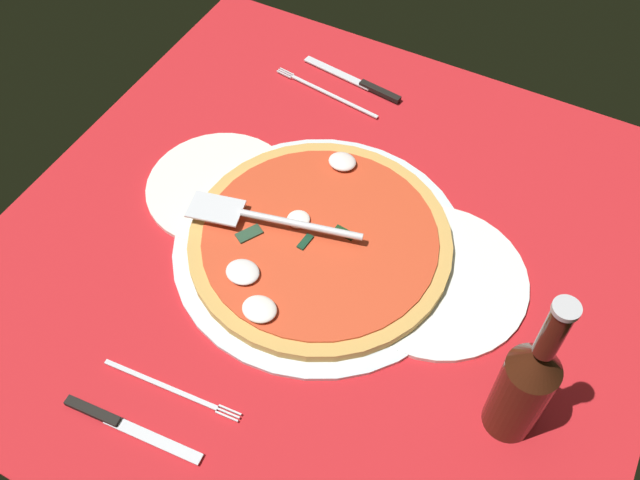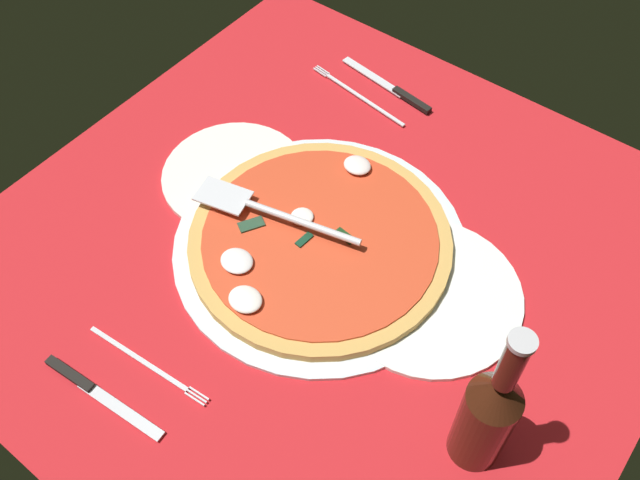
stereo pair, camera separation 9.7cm
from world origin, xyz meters
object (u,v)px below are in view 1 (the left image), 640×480
(dinner_plate_left, at_px, (220,187))
(pizza, at_px, (319,241))
(place_setting_far, at_px, (344,89))
(beer_bottle, at_px, (525,385))
(pizza_server, at_px, (268,218))
(place_setting_near, at_px, (146,409))
(dinner_plate_right, at_px, (435,279))

(dinner_plate_left, xyz_separation_m, pizza, (0.18, -0.03, 0.01))
(place_setting_far, xyz_separation_m, beer_bottle, (0.43, -0.43, 0.09))
(dinner_plate_left, height_order, beer_bottle, beer_bottle)
(place_setting_far, bearing_deg, pizza, 118.22)
(pizza, bearing_deg, place_setting_far, 110.52)
(pizza, height_order, pizza_server, pizza_server)
(dinner_plate_left, relative_size, pizza_server, 0.89)
(dinner_plate_left, xyz_separation_m, beer_bottle, (0.50, -0.15, 0.09))
(place_setting_near, bearing_deg, beer_bottle, 21.56)
(place_setting_near, distance_m, beer_bottle, 0.44)
(pizza_server, relative_size, place_setting_far, 1.14)
(pizza, distance_m, place_setting_far, 0.33)
(place_setting_near, bearing_deg, pizza, 72.47)
(pizza, xyz_separation_m, beer_bottle, (0.32, -0.12, 0.08))
(pizza_server, distance_m, place_setting_far, 0.33)
(pizza, distance_m, pizza_server, 0.08)
(place_setting_far, height_order, beer_bottle, beer_bottle)
(dinner_plate_left, bearing_deg, dinner_plate_right, -0.45)
(dinner_plate_left, relative_size, beer_bottle, 0.85)
(place_setting_far, relative_size, beer_bottle, 0.84)
(place_setting_near, bearing_deg, dinner_plate_right, 50.18)
(dinner_plate_right, bearing_deg, place_setting_far, 134.59)
(pizza, bearing_deg, dinner_plate_left, 171.38)
(pizza, height_order, place_setting_near, pizza)
(dinner_plate_right, relative_size, place_setting_far, 1.15)
(pizza, bearing_deg, beer_bottle, -20.70)
(pizza_server, bearing_deg, dinner_plate_left, -34.58)
(dinner_plate_right, distance_m, place_setting_near, 0.41)
(place_setting_far, bearing_deg, dinner_plate_left, 84.55)
(dinner_plate_left, bearing_deg, place_setting_far, 76.86)
(dinner_plate_right, distance_m, pizza_server, 0.24)
(beer_bottle, bearing_deg, place_setting_near, -153.88)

